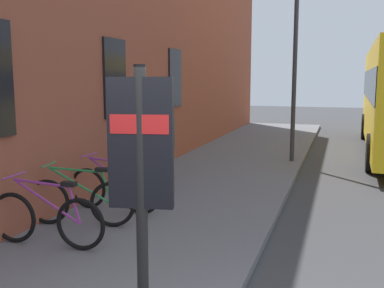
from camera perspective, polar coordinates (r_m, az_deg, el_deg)
ground at (r=9.14m, az=18.17°, el=-7.33°), size 60.00×60.00×0.00m
sidewalk_pavement at (r=11.40m, az=4.29°, el=-3.53°), size 24.00×3.50×0.12m
station_facade at (r=12.84m, az=-3.62°, el=15.80°), size 22.00×0.65×8.15m
bicycle_by_door at (r=6.51m, az=-17.97°, el=-9.01°), size 0.48×1.77×0.97m
bicycle_beside_lamp at (r=7.26m, az=-14.00°, el=-7.05°), size 0.53×1.75×0.97m
bicycle_nearest_sign at (r=7.90m, az=-9.86°, el=-5.67°), size 0.48×1.77×0.97m
transit_info_sign at (r=3.78m, az=-6.49°, el=-2.20°), size 0.19×0.56×2.40m
pedestrian_crossing_street at (r=9.19m, az=-3.74°, el=0.80°), size 0.48×0.58×1.77m
street_lamp at (r=12.68m, az=13.01°, el=13.02°), size 0.28×0.28×5.74m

